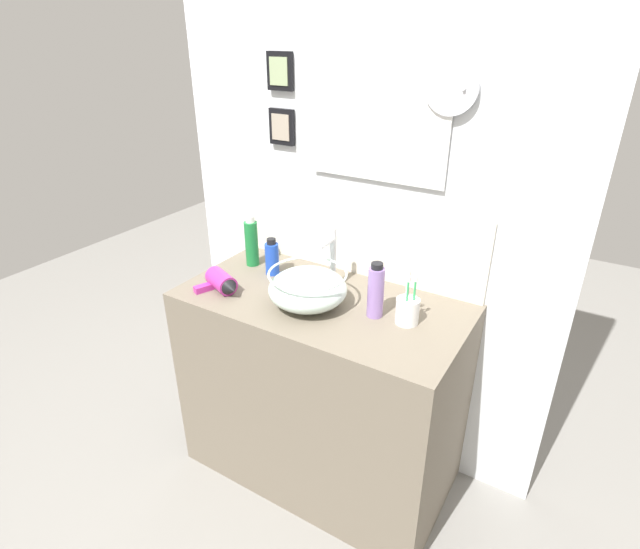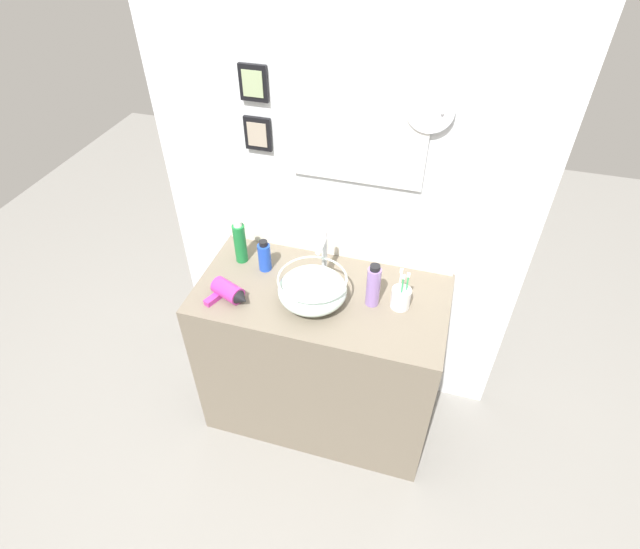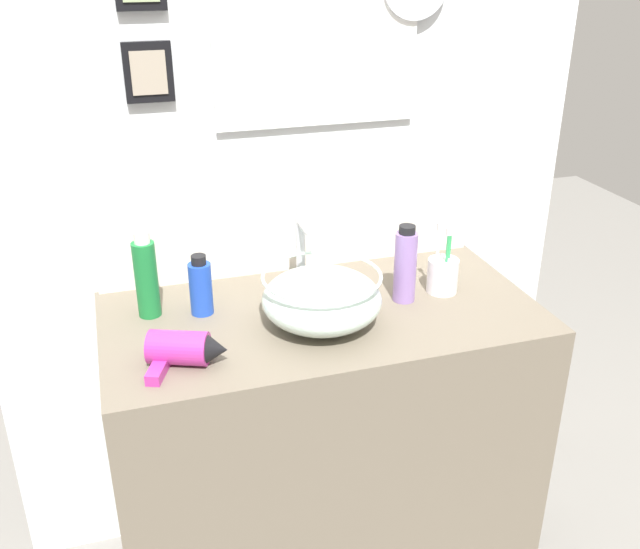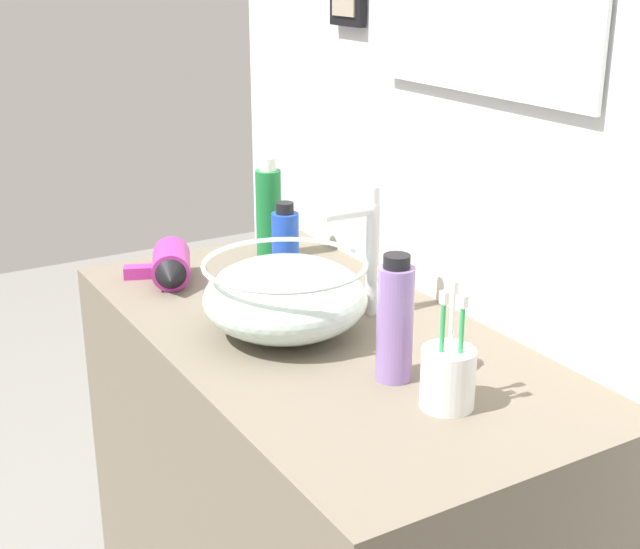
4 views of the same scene
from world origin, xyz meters
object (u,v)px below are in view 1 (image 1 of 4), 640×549
(glass_bowl_sink, at_px, (308,288))
(faucet, at_px, (331,255))
(soap_dispenser, at_px, (252,242))
(shampoo_bottle, at_px, (375,292))
(toothbrush_cup, at_px, (407,310))
(spray_bottle, at_px, (272,258))
(hair_drier, at_px, (222,283))

(glass_bowl_sink, distance_m, faucet, 0.18)
(faucet, relative_size, soap_dispenser, 1.09)
(shampoo_bottle, bearing_deg, faucet, 155.01)
(faucet, distance_m, toothbrush_cup, 0.37)
(toothbrush_cup, height_order, shampoo_bottle, shampoo_bottle)
(faucet, bearing_deg, spray_bottle, -174.88)
(soap_dispenser, bearing_deg, spray_bottle, -12.46)
(glass_bowl_sink, distance_m, shampoo_bottle, 0.24)
(glass_bowl_sink, bearing_deg, spray_bottle, 151.47)
(hair_drier, xyz_separation_m, spray_bottle, (0.07, 0.22, 0.03))
(faucet, height_order, hair_drier, faucet)
(spray_bottle, bearing_deg, toothbrush_cup, -6.29)
(glass_bowl_sink, xyz_separation_m, faucet, (0.00, 0.16, 0.07))
(toothbrush_cup, xyz_separation_m, shampoo_bottle, (-0.11, -0.02, 0.05))
(toothbrush_cup, bearing_deg, soap_dispenser, 172.66)
(glass_bowl_sink, relative_size, toothbrush_cup, 1.51)
(glass_bowl_sink, bearing_deg, faucet, 90.00)
(toothbrush_cup, distance_m, soap_dispenser, 0.73)
(shampoo_bottle, height_order, spray_bottle, shampoo_bottle)
(soap_dispenser, bearing_deg, hair_drier, -78.20)
(faucet, xyz_separation_m, hair_drier, (-0.33, -0.24, -0.10))
(glass_bowl_sink, height_order, faucet, faucet)
(soap_dispenser, bearing_deg, shampoo_bottle, -10.40)
(hair_drier, relative_size, toothbrush_cup, 1.02)
(glass_bowl_sink, relative_size, spray_bottle, 1.85)
(glass_bowl_sink, height_order, soap_dispenser, soap_dispenser)
(faucet, bearing_deg, soap_dispenser, 179.43)
(hair_drier, bearing_deg, faucet, 36.44)
(soap_dispenser, bearing_deg, toothbrush_cup, -7.34)
(glass_bowl_sink, xyz_separation_m, spray_bottle, (-0.26, 0.14, 0.00))
(shampoo_bottle, relative_size, spray_bottle, 1.32)
(toothbrush_cup, bearing_deg, spray_bottle, 173.71)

